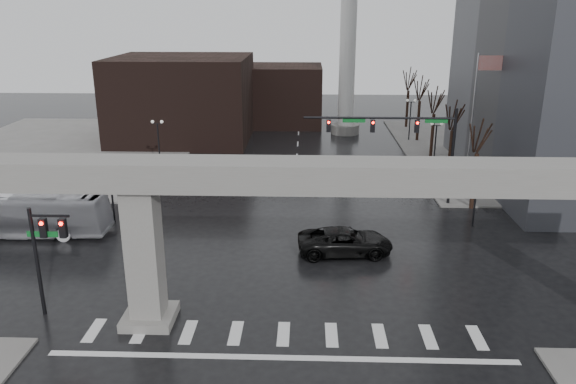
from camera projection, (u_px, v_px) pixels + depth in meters
The scene contains 23 objects.
ground at pixel (284, 323), 29.01m from camera, with size 160.00×160.00×0.00m, color black.
sidewalk_ne at pixel (531, 153), 62.31m from camera, with size 28.00×36.00×0.15m, color slate.
sidewalk_nw at pixel (70, 150), 63.98m from camera, with size 28.00×36.00×0.15m, color slate.
elevated_guideway at pixel (310, 198), 26.81m from camera, with size 48.00×2.60×8.70m.
building_far_left at pixel (183, 99), 67.74m from camera, with size 16.00×14.00×10.00m, color black.
building_far_mid at pixel (285, 95), 77.16m from camera, with size 10.00×10.00×8.00m, color black.
smokestack at pixel (348, 26), 68.27m from camera, with size 3.60×3.60×30.00m.
signal_mast_arm at pixel (406, 135), 44.73m from camera, with size 12.12×0.43×8.00m.
signal_left_pole at pixel (45, 244), 28.60m from camera, with size 2.30×0.30×6.00m.
flagpole_assembly at pixel (477, 108), 47.03m from camera, with size 2.06×0.12×12.00m.
lamp_right_0 at pixel (477, 182), 40.77m from camera, with size 1.22×0.32×5.11m.
lamp_right_1 at pixel (436, 139), 54.05m from camera, with size 1.22×0.32×5.11m.
lamp_right_2 at pixel (410, 113), 67.34m from camera, with size 1.22×0.32×5.11m.
lamp_left_0 at pixel (110, 178), 41.64m from camera, with size 1.22×0.32×5.11m.
lamp_left_1 at pixel (158, 137), 54.92m from camera, with size 1.22×0.32×5.11m.
lamp_left_2 at pixel (187, 111), 68.21m from camera, with size 1.22×0.32×5.11m.
tree_right_0 at pixel (475, 175), 44.76m from camera, with size 1.09×1.58×7.50m.
tree_right_1 at pixel (451, 150), 52.33m from camera, with size 1.09×1.61×7.67m.
tree_right_2 at pixel (433, 131), 59.90m from camera, with size 1.10×1.63×7.85m.
tree_right_3 at pixel (419, 117), 67.47m from camera, with size 1.11×1.66×8.02m.
tree_right_4 at pixel (408, 105), 75.04m from camera, with size 1.12×1.69×8.19m.
pickup_truck at pixel (345, 241), 36.95m from camera, with size 2.87×6.22×1.73m, color black.
city_bus at pixel (25, 213), 39.77m from camera, with size 2.74×11.71×3.26m, color silver.
Camera 1 is at (1.06, -25.39, 15.56)m, focal length 35.00 mm.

